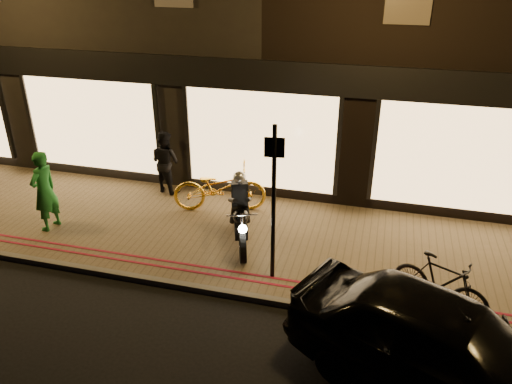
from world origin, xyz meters
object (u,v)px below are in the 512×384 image
Objects in this scene: bicycle_gold at (220,188)px; person_green at (44,191)px; motorcycle at (240,217)px; parked_car at (443,348)px; sign_post at (274,197)px.

bicycle_gold is 3.83m from person_green.
motorcycle is 1.60m from bicycle_gold.
person_green is 0.41× the size of parked_car.
motorcycle is at bearing -161.96° from bicycle_gold.
motorcycle reaches higher than parked_car.
person_green reaches higher than motorcycle.
sign_post is at bearing -67.22° from motorcycle.
person_green is at bearing 101.79° from bicycle_gold.
parked_car is at bearing -148.42° from bicycle_gold.
motorcycle reaches higher than bicycle_gold.
parked_car is (8.05, -2.43, -0.26)m from person_green.
bicycle_gold is at bearing 104.38° from motorcycle.
sign_post is 3.60m from parked_car.
person_green reaches higher than parked_car.
motorcycle is 1.03× the size of person_green.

